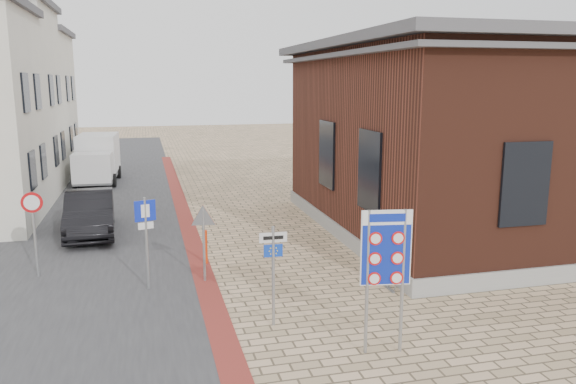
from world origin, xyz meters
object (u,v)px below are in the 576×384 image
sedan (90,213)px  bollard (206,247)px  box_truck (97,159)px  parking_sign (146,227)px  border_sign (386,251)px  essen_sign (273,261)px

sedan → bollard: 5.77m
box_truck → parking_sign: bearing=-79.1°
border_sign → essen_sign: (-1.86, 1.80, -0.63)m
border_sign → bollard: border_sign is taller
parking_sign → bollard: size_ratio=2.37×
bollard → parking_sign: bearing=-134.5°
box_truck → sedan: bearing=-84.6°
parking_sign → bollard: (1.70, 1.73, -1.16)m
border_sign → bollard: (-2.86, 6.50, -1.61)m
border_sign → parking_sign: bearing=142.7°
border_sign → parking_sign: border_sign is taller
border_sign → essen_sign: border_sign is taller
essen_sign → bollard: size_ratio=2.19×
box_truck → border_sign: size_ratio=1.68×
sedan → essen_sign: size_ratio=2.03×
box_truck → essen_sign: (5.15, -19.98, 0.18)m
essen_sign → parking_sign: 4.02m
sedan → border_sign: bearing=-62.2°
sedan → parking_sign: 6.56m
sedan → border_sign: (6.51, -10.96, 1.37)m
essen_sign → box_truck: bearing=105.9°
sedan → bollard: (3.65, -4.46, -0.24)m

